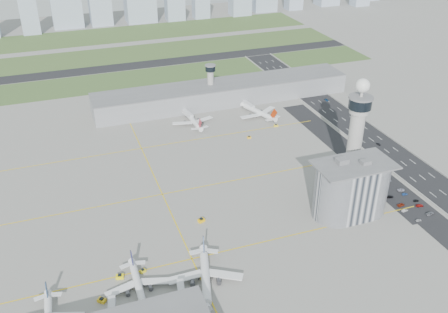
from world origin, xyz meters
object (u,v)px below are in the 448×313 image
object	(u,v)px
airplane_far_b	(258,109)
car_lot_8	(416,201)
tug_4	(249,137)
admin_building	(351,189)
jet_bridge_far_0	(184,112)
car_lot_6	(430,213)
airplane_near_b	(138,283)
tug_1	(143,271)
car_lot_11	(388,181)
car_hw_2	(327,100)
tug_3	(201,220)
secondary_tower	(211,81)
jet_bridge_far_1	(244,104)
car_lot_7	(420,205)
tug_5	(276,125)
tug_0	(102,300)
car_lot_0	(419,220)
control_tower	(357,127)
tug_2	(120,276)
car_lot_5	(377,184)
airplane_near_c	(205,273)
car_lot_9	(405,194)
car_lot_2	(401,205)
car_lot_1	(405,210)
car_lot_10	(401,190)
car_hw_4	(280,77)
car_lot_4	(383,191)
airplane_far_a	(192,117)
car_hw_1	(379,144)
car_lot_3	(390,197)

from	to	relation	value
airplane_far_b	car_lot_8	xyz separation A→B (m)	(38.44, -138.89, -5.04)
airplane_far_b	tug_4	size ratio (longest dim) A/B	14.20
admin_building	jet_bridge_far_0	world-z (taller)	admin_building
car_lot_6	car_lot_8	size ratio (longest dim) A/B	1.42
airplane_near_b	tug_1	bearing A→B (deg)	160.99
airplane_near_b	car_lot_11	bearing A→B (deg)	104.63
tug_4	car_hw_2	xyz separation A→B (m)	(86.50, 41.53, -0.21)
tug_1	tug_3	distance (m)	46.95
secondary_tower	jet_bridge_far_1	world-z (taller)	secondary_tower
car_lot_7	tug_5	bearing A→B (deg)	24.14
jet_bridge_far_0	car_lot_7	world-z (taller)	jet_bridge_far_0
airplane_near_b	tug_0	size ratio (longest dim) A/B	10.01
car_lot_0	car_lot_11	size ratio (longest dim) A/B	0.78
tug_5	control_tower	bearing A→B (deg)	24.64
airplane_near_b	car_hw_2	world-z (taller)	airplane_near_b
tug_2	car_lot_5	xyz separation A→B (m)	(158.01, 27.08, -0.39)
secondary_tower	tug_3	world-z (taller)	secondary_tower
airplane_near_c	tug_2	size ratio (longest dim) A/B	11.57
airplane_far_b	car_lot_9	world-z (taller)	airplane_far_b
admin_building	car_lot_2	bearing A→B (deg)	-8.96
airplane_near_c	secondary_tower	bearing A→B (deg)	175.99
secondary_tower	car_lot_1	bearing A→B (deg)	-74.09
car_lot_6	car_hw_2	distance (m)	162.46
tug_5	car_lot_10	distance (m)	109.14
airplane_far_b	car_lot_10	size ratio (longest dim) A/B	9.20
control_tower	car_hw_4	distance (m)	181.14
car_lot_0	car_hw_2	world-z (taller)	car_hw_2
tug_3	car_lot_5	size ratio (longest dim) A/B	0.89
tug_1	car_lot_7	size ratio (longest dim) A/B	0.63
car_lot_9	car_lot_10	world-z (taller)	car_lot_10
car_hw_2	tug_5	bearing A→B (deg)	-148.61
tug_1	car_lot_4	distance (m)	147.96
car_lot_7	car_lot_10	world-z (taller)	car_lot_7
tug_1	car_lot_8	world-z (taller)	tug_1
tug_2	car_hw_2	xyz separation A→B (m)	(196.24, 152.07, -0.42)
car_lot_0	car_lot_9	size ratio (longest dim) A/B	0.98
airplane_far_a	car_lot_2	world-z (taller)	airplane_far_a
car_lot_7	car_lot_8	size ratio (longest dim) A/B	1.33
tug_2	car_lot_5	world-z (taller)	tug_2
car_lot_5	car_hw_1	size ratio (longest dim) A/B	1.15
tug_1	car_lot_11	bearing A→B (deg)	79.30
admin_building	car_lot_3	distance (m)	34.18
tug_2	control_tower	bearing A→B (deg)	-62.36
airplane_far_a	car_lot_11	bearing A→B (deg)	-146.20
car_lot_0	car_lot_4	xyz separation A→B (m)	(-0.70, 30.54, 0.05)
car_lot_9	car_lot_10	bearing A→B (deg)	-7.23
car_lot_1	tug_0	bearing A→B (deg)	85.88
airplane_far_b	control_tower	bearing A→B (deg)	169.64
tug_4	car_lot_5	distance (m)	96.42
tug_5	car_lot_8	xyz separation A→B (m)	(33.34, -116.51, -0.31)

